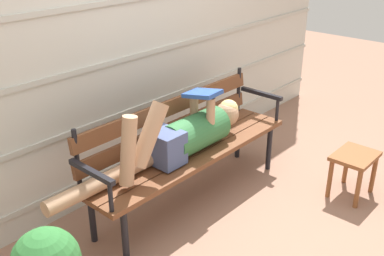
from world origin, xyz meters
The scene contains 5 objects.
ground_plane centered at (0.00, 0.00, 0.00)m, with size 12.00×12.00×0.00m, color #936B56.
house_siding centered at (0.00, 0.75, 1.26)m, with size 5.28×0.08×2.52m.
park_bench centered at (0.00, 0.22, 0.48)m, with size 1.84×0.44×0.83m.
reclining_person centered at (-0.11, 0.16, 0.59)m, with size 1.69×0.26×0.52m.
footstool centered at (0.89, -0.72, 0.28)m, with size 0.37×0.28×0.36m.
Camera 1 is at (-2.24, -1.84, 1.98)m, focal length 42.76 mm.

